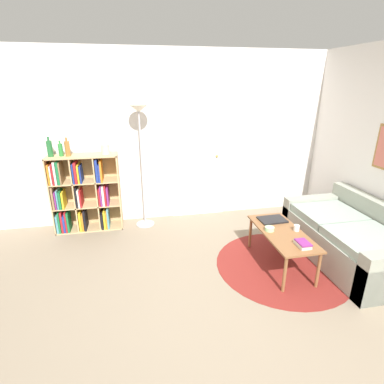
% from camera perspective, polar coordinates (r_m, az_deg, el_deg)
% --- Properties ---
extents(ground_plane, '(14.00, 14.00, 0.00)m').
position_cam_1_polar(ground_plane, '(2.96, 9.03, -25.70)').
color(ground_plane, gray).
extents(wall_back, '(7.51, 0.11, 2.60)m').
position_cam_1_polar(wall_back, '(4.76, -1.31, 10.12)').
color(wall_back, silver).
rests_on(wall_back, ground_plane).
extents(wall_right, '(0.08, 5.68, 2.60)m').
position_cam_1_polar(wall_right, '(4.56, 31.88, 6.82)').
color(wall_right, silver).
rests_on(wall_right, ground_plane).
extents(rug, '(1.61, 1.61, 0.01)m').
position_cam_1_polar(rug, '(3.95, 16.81, -13.16)').
color(rug, maroon).
rests_on(rug, ground_plane).
extents(bookshelf, '(0.98, 0.34, 1.15)m').
position_cam_1_polar(bookshelf, '(4.73, -20.04, -0.46)').
color(bookshelf, tan).
rests_on(bookshelf, ground_plane).
extents(floor_lamp, '(0.28, 0.28, 1.83)m').
position_cam_1_polar(floor_lamp, '(4.39, -9.91, 11.60)').
color(floor_lamp, '#B7B7BC').
rests_on(floor_lamp, ground_plane).
extents(couch, '(0.94, 1.69, 0.73)m').
position_cam_1_polar(couch, '(4.31, 28.32, -7.87)').
color(couch, gray).
rests_on(couch, ground_plane).
extents(coffee_table, '(0.47, 1.04, 0.45)m').
position_cam_1_polar(coffee_table, '(3.75, 16.79, -7.93)').
color(coffee_table, brown).
rests_on(coffee_table, ground_plane).
extents(laptop, '(0.34, 0.25, 0.02)m').
position_cam_1_polar(laptop, '(3.98, 15.03, -5.10)').
color(laptop, black).
rests_on(laptop, coffee_table).
extents(bowl, '(0.11, 0.11, 0.05)m').
position_cam_1_polar(bowl, '(3.71, 14.56, -6.80)').
color(bowl, '#9ED193').
rests_on(bowl, coffee_table).
extents(book_stack_on_table, '(0.13, 0.19, 0.06)m').
position_cam_1_polar(book_stack_on_table, '(3.47, 20.33, -9.26)').
color(book_stack_on_table, silver).
rests_on(book_stack_on_table, coffee_table).
extents(cup, '(0.07, 0.07, 0.07)m').
position_cam_1_polar(cup, '(3.79, 19.29, -6.48)').
color(cup, white).
rests_on(cup, coffee_table).
extents(bottle_left, '(0.07, 0.07, 0.27)m').
position_cam_1_polar(bottle_left, '(4.61, -25.48, 7.50)').
color(bottle_left, '#236633').
rests_on(bottle_left, bookshelf).
extents(bottle_middle, '(0.06, 0.06, 0.22)m').
position_cam_1_polar(bottle_middle, '(4.59, -23.74, 7.38)').
color(bottle_middle, '#2D8438').
rests_on(bottle_middle, bookshelf).
extents(bottle_right, '(0.07, 0.07, 0.26)m').
position_cam_1_polar(bottle_right, '(4.55, -22.65, 7.67)').
color(bottle_right, olive).
rests_on(bottle_right, bookshelf).
extents(vase_on_shelf, '(0.12, 0.12, 0.14)m').
position_cam_1_polar(vase_on_shelf, '(4.51, -16.20, 7.83)').
color(vase_on_shelf, '#B7B2A8').
rests_on(vase_on_shelf, bookshelf).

